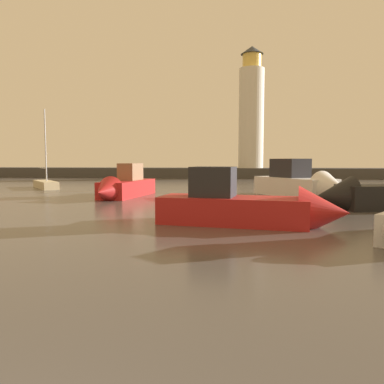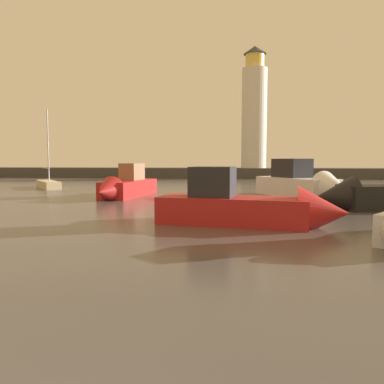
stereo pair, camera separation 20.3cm
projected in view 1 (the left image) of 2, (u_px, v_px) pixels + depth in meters
The scene contains 8 objects.
ground_plane at pixel (207, 194), 31.60m from camera, with size 220.00×220.00×0.00m, color #4C4742.
breakwater at pixel (220, 173), 61.09m from camera, with size 92.60×5.34×1.61m, color #423F3D.
lighthouse at pixel (251, 111), 59.73m from camera, with size 3.95×3.95×19.07m.
motorboat_2 at pixel (380, 193), 21.66m from camera, with size 8.40×4.03×3.19m.
motorboat_3 at pixel (257, 207), 16.29m from camera, with size 8.32×3.56×2.96m.
motorboat_4 at pixel (304, 185), 28.46m from camera, with size 6.79×9.01×3.41m.
motorboat_5 at pixel (123, 187), 28.52m from camera, with size 3.19×8.36×2.90m.
sailboat_moored at pixel (46, 184), 37.97m from camera, with size 4.83×5.63×7.85m.
Camera 1 is at (2.18, -1.59, 2.79)m, focal length 35.22 mm.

